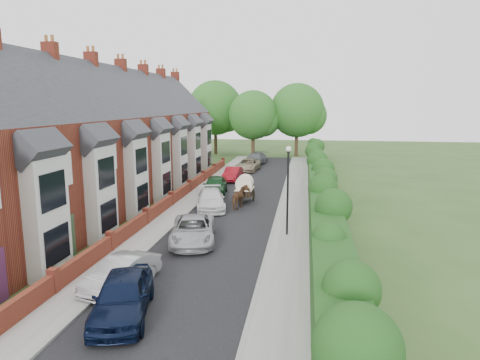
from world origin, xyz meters
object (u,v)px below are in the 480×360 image
(lamppost, at_px, (288,180))
(car_green, at_px, (215,185))
(car_navy, at_px, (123,296))
(car_black, at_px, (258,157))
(car_silver_a, at_px, (121,273))
(car_grey, at_px, (255,159))
(car_beige, at_px, (248,165))
(car_white, at_px, (211,200))
(car_red, at_px, (233,174))
(horse, at_px, (240,198))
(horse_cart, at_px, (245,187))
(car_silver_b, at_px, (193,230))

(lamppost, relative_size, car_green, 1.14)
(car_navy, height_order, car_black, car_navy)
(car_silver_a, height_order, car_grey, car_grey)
(car_beige, bearing_deg, car_white, -86.29)
(car_silver_a, xyz_separation_m, car_red, (0.33, 25.09, 0.02))
(car_white, xyz_separation_m, horse, (2.11, 0.33, 0.13))
(car_green, bearing_deg, lamppost, -64.96)
(horse, xyz_separation_m, horse_cart, (0.00, 2.11, 0.40))
(car_navy, height_order, car_red, car_navy)
(lamppost, bearing_deg, car_green, 121.35)
(lamppost, bearing_deg, car_grey, 100.28)
(car_green, xyz_separation_m, car_black, (1.24, 20.50, -0.09))
(car_white, height_order, car_grey, car_grey)
(lamppost, relative_size, car_red, 1.28)
(lamppost, height_order, car_grey, lamppost)
(car_beige, relative_size, horse, 2.50)
(car_black, xyz_separation_m, horse_cart, (1.57, -22.93, 0.54))
(car_green, relative_size, horse, 2.31)
(car_silver_b, xyz_separation_m, car_green, (-1.40, 12.35, 0.08))
(lamppost, height_order, car_beige, lamppost)
(car_beige, bearing_deg, horse_cart, -78.59)
(car_beige, xyz_separation_m, horse_cart, (1.86, -15.33, 0.54))
(horse_cart, bearing_deg, car_navy, -95.44)
(car_navy, bearing_deg, car_grey, 76.03)
(car_beige, relative_size, car_black, 1.22)
(car_black, bearing_deg, car_grey, -91.28)
(car_silver_b, height_order, car_black, car_silver_b)
(car_white, relative_size, car_black, 1.20)
(car_black, distance_m, horse_cart, 22.99)
(lamppost, height_order, car_silver_a, lamppost)
(lamppost, relative_size, car_silver_b, 1.03)
(car_white, distance_m, car_beige, 17.77)
(car_beige, relative_size, horse_cart, 1.65)
(car_silver_b, relative_size, car_grey, 1.00)
(car_white, relative_size, horse, 2.45)
(lamppost, bearing_deg, horse, 121.06)
(car_black, height_order, horse, horse)
(car_navy, height_order, car_white, car_navy)
(car_silver_b, relative_size, horse, 2.56)
(car_silver_a, distance_m, car_beige, 31.35)
(car_silver_b, distance_m, car_beige, 25.25)
(car_navy, distance_m, car_silver_b, 8.36)
(car_green, bearing_deg, car_white, -88.07)
(car_navy, xyz_separation_m, car_red, (-0.75, 27.36, -0.12))
(car_silver_a, height_order, car_silver_b, car_silver_b)
(horse_cart, bearing_deg, car_black, 93.92)
(car_beige, bearing_deg, car_red, -91.25)
(lamppost, relative_size, car_black, 1.29)
(car_beige, bearing_deg, car_navy, -85.29)
(car_navy, height_order, car_silver_a, car_navy)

